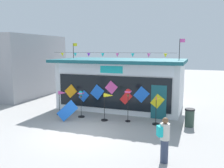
{
  "coord_description": "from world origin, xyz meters",
  "views": [
    {
      "loc": [
        5.23,
        -10.05,
        4.08
      ],
      "look_at": [
        0.28,
        3.52,
        1.97
      ],
      "focal_mm": 38.42,
      "sensor_mm": 36.0,
      "label": 1
    }
  ],
  "objects": [
    {
      "name": "trash_bin",
      "position": [
        4.88,
        2.88,
        0.49
      ],
      "size": [
        0.52,
        0.52,
        0.97
      ],
      "color": "#2D4238",
      "rests_on": "ground_plane"
    },
    {
      "name": "wind_spinner_far_left",
      "position": [
        -2.7,
        2.56,
        1.07
      ],
      "size": [
        0.69,
        0.38,
        1.52
      ],
      "color": "black",
      "rests_on": "ground_plane"
    },
    {
      "name": "wind_spinner_center_right",
      "position": [
        1.57,
        2.59,
        1.51
      ],
      "size": [
        0.32,
        0.32,
        1.89
      ],
      "color": "black",
      "rests_on": "ground_plane"
    },
    {
      "name": "neighbour_building",
      "position": [
        -10.09,
        7.18,
        2.63
      ],
      "size": [
        5.54,
        7.37,
        5.25
      ],
      "primitive_type": "cube",
      "color": "#99999E",
      "rests_on": "ground_plane"
    },
    {
      "name": "wind_spinner_center_left",
      "position": [
        0.45,
        2.31,
        1.15
      ],
      "size": [
        0.72,
        0.39,
        1.62
      ],
      "color": "black",
      "rests_on": "ground_plane"
    },
    {
      "name": "display_kite_on_ground",
      "position": [
        -1.67,
        1.48,
        0.61
      ],
      "size": [
        1.23,
        0.35,
        1.23
      ],
      "primitive_type": "cube",
      "rotation": [
        -0.28,
        0.79,
        0.0
      ],
      "color": "blue",
      "rests_on": "ground_plane"
    },
    {
      "name": "person_mid_plaza",
      "position": [
        4.18,
        -1.71,
        0.89
      ],
      "size": [
        0.48,
        0.42,
        1.68
      ],
      "rotation": [
        0.0,
        0.0,
        2.1
      ],
      "color": "#333D56",
      "rests_on": "ground_plane"
    },
    {
      "name": "kite_shop_building",
      "position": [
        0.17,
        5.84,
        1.72
      ],
      "size": [
        8.56,
        4.92,
        4.73
      ],
      "color": "silver",
      "rests_on": "ground_plane"
    },
    {
      "name": "ground_plane",
      "position": [
        0.0,
        0.0,
        0.0
      ],
      "size": [
        80.0,
        80.0,
        0.0
      ],
      "primitive_type": "plane",
      "color": "#9E9B99"
    },
    {
      "name": "wind_spinner_right",
      "position": [
        3.25,
        2.6,
        0.89
      ],
      "size": [
        0.57,
        0.37,
        1.55
      ],
      "color": "black",
      "rests_on": "ground_plane"
    },
    {
      "name": "wind_spinner_left",
      "position": [
        -1.33,
        2.5,
        1.1
      ],
      "size": [
        0.39,
        0.39,
        1.61
      ],
      "color": "black",
      "rests_on": "ground_plane"
    }
  ]
}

